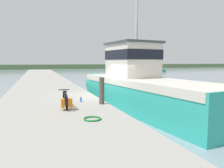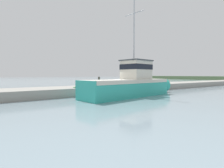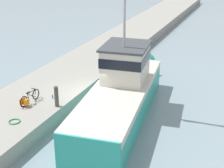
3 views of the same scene
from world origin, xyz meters
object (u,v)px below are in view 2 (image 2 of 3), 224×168
Objects in this scene: bicycle_touring at (89,84)px; water_bottle_on_curb at (101,86)px; fishing_boat_main at (132,83)px; mooring_post at (99,82)px.

water_bottle_on_curb is (0.81, 1.15, -0.20)m from bicycle_touring.
fishing_boat_main is 3.64m from mooring_post.
fishing_boat_main reaches higher than bicycle_touring.
mooring_post is at bearing -45.24° from water_bottle_on_curb.
mooring_post reaches higher than bicycle_touring.
fishing_boat_main is at bearing 22.90° from water_bottle_on_curb.
fishing_boat_main is 3.92m from water_bottle_on_curb.
bicycle_touring is 1.46× the size of mooring_post.
bicycle_touring is at bearing -166.25° from mooring_post.
water_bottle_on_curb is at bearing 134.76° from mooring_post.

